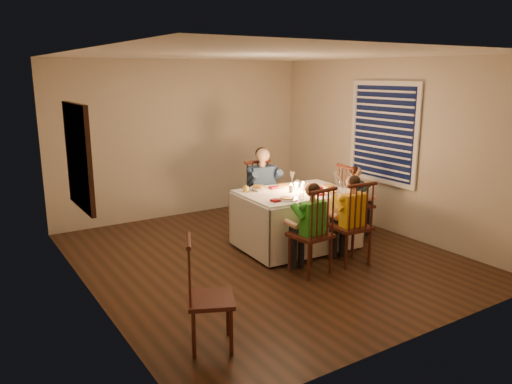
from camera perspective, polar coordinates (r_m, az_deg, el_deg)
ground at (r=6.70m, az=0.96°, el=-7.37°), size 5.00×5.00×0.00m
wall_left at (r=5.47m, az=-19.06°, el=1.30°), size 0.02×5.00×2.60m
wall_right at (r=7.81m, az=14.95°, el=5.03°), size 0.02×5.00×2.60m
wall_back at (r=8.53m, az=-8.37°, el=6.01°), size 4.50×0.02×2.60m
ceiling at (r=6.27m, az=1.06°, el=15.44°), size 5.00×5.00×0.00m
dining_table at (r=6.91m, az=4.59°, el=-1.79°), size 1.58×1.18×0.77m
chair_adult at (r=7.70m, az=0.76°, el=-4.57°), size 0.51×0.49×1.09m
chair_near_left at (r=6.23m, az=6.14°, el=-9.12°), size 0.48×0.46×1.09m
chair_near_right at (r=6.61m, az=10.56°, el=-7.92°), size 0.49×0.47×1.09m
chair_end at (r=7.67m, az=11.08°, el=-4.91°), size 0.48×0.50×1.09m
chair_extra at (r=4.69m, az=-5.05°, el=-17.10°), size 0.54×0.55×1.02m
adult at (r=7.70m, az=0.76°, el=-4.57°), size 0.55×0.52×1.31m
child_green at (r=6.23m, az=6.14°, el=-9.12°), size 0.42×0.39×1.13m
child_yellow at (r=6.61m, az=10.56°, el=-7.92°), size 0.44×0.41×1.15m
child_teal at (r=7.67m, az=11.08°, el=-4.91°), size 0.36×0.39×1.06m
setting_adult at (r=7.11m, az=3.23°, el=0.64°), size 0.27×0.27×0.02m
setting_green at (r=6.40m, az=3.59°, el=-0.81°), size 0.27×0.27×0.02m
setting_yellow at (r=6.80m, az=8.51°, el=-0.07°), size 0.27×0.27×0.02m
setting_teal at (r=7.16m, az=8.23°, el=0.61°), size 0.27×0.27×0.02m
candle_left at (r=6.80m, az=4.02°, el=0.38°), size 0.06×0.06×0.10m
candle_right at (r=6.91m, az=5.40°, el=0.57°), size 0.06×0.06×0.10m
squash at (r=6.80m, az=-1.17°, el=0.37°), size 0.09×0.09×0.09m
orange_fruit at (r=7.03m, az=6.08°, el=0.69°), size 0.08×0.08×0.08m
serving_bowl at (r=6.89m, az=0.28°, el=0.38°), size 0.21×0.21×0.05m
wall_mirror at (r=5.73m, az=-19.62°, el=3.82°), size 0.06×0.95×1.15m
window_blinds at (r=7.82m, az=14.28°, el=6.56°), size 0.07×1.34×1.54m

